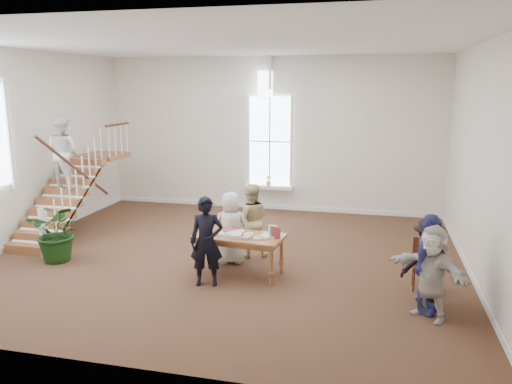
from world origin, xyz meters
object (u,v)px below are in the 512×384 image
(elderly_woman, at_px, (231,228))
(floor_plant, at_px, (58,232))
(woman_cluster_c, at_px, (432,272))
(woman_cluster_b, at_px, (428,260))
(side_chair, at_px, (424,261))
(woman_cluster_a, at_px, (428,264))
(person_yellow, at_px, (251,220))
(police_officer, at_px, (207,242))
(library_table, at_px, (240,239))

(elderly_woman, height_order, floor_plant, elderly_woman)
(woman_cluster_c, xyz_separation_m, floor_plant, (-7.40, 0.97, -0.14))
(woman_cluster_b, xyz_separation_m, woman_cluster_c, (0.00, -0.65, 0.03))
(woman_cluster_c, relative_size, side_chair, 1.65)
(woman_cluster_a, xyz_separation_m, woman_cluster_c, (0.05, -0.20, -0.06))
(person_yellow, xyz_separation_m, floor_plant, (-3.89, -1.24, -0.17))
(police_officer, height_order, woman_cluster_b, police_officer)
(woman_cluster_b, bearing_deg, side_chair, -118.49)
(elderly_woman, relative_size, person_yellow, 0.94)
(woman_cluster_a, distance_m, woman_cluster_c, 0.21)
(side_chair, bearing_deg, library_table, -176.40)
(police_officer, relative_size, person_yellow, 1.04)
(police_officer, distance_m, woman_cluster_b, 3.92)
(police_officer, height_order, woman_cluster_c, police_officer)
(library_table, bearing_deg, floor_plant, -171.99)
(woman_cluster_b, relative_size, floor_plant, 1.17)
(side_chair, bearing_deg, elderly_woman, 174.38)
(person_yellow, relative_size, woman_cluster_c, 1.04)
(floor_plant, bearing_deg, side_chair, 2.24)
(woman_cluster_b, bearing_deg, woman_cluster_a, 55.83)
(police_officer, distance_m, elderly_woman, 1.26)
(police_officer, bearing_deg, floor_plant, 159.54)
(person_yellow, height_order, woman_cluster_b, person_yellow)
(elderly_woman, height_order, woman_cluster_a, woman_cluster_a)
(woman_cluster_c, bearing_deg, police_officer, -146.70)
(person_yellow, xyz_separation_m, woman_cluster_b, (3.51, -1.56, -0.06))
(library_table, bearing_deg, woman_cluster_a, -9.01)
(police_officer, xyz_separation_m, elderly_woman, (0.10, 1.25, -0.08))
(woman_cluster_a, relative_size, woman_cluster_c, 1.08)
(elderly_woman, xyz_separation_m, woman_cluster_b, (3.81, -1.06, -0.02))
(woman_cluster_b, height_order, floor_plant, woman_cluster_b)
(elderly_woman, xyz_separation_m, side_chair, (3.81, -0.45, -0.24))
(library_table, bearing_deg, police_officer, -119.03)
(elderly_woman, bearing_deg, library_table, 105.19)
(library_table, height_order, elderly_woman, elderly_woman)
(floor_plant, bearing_deg, library_table, 2.03)
(library_table, xyz_separation_m, woman_cluster_a, (3.41, -0.91, 0.11))
(woman_cluster_a, relative_size, side_chair, 1.79)
(elderly_woman, height_order, woman_cluster_c, woman_cluster_c)
(floor_plant, bearing_deg, woman_cluster_b, -2.51)
(police_officer, xyz_separation_m, woman_cluster_c, (3.91, -0.46, -0.07))
(floor_plant, xyz_separation_m, side_chair, (7.40, 0.29, -0.12))
(police_officer, height_order, side_chair, police_officer)
(person_yellow, xyz_separation_m, woman_cluster_c, (3.51, -2.21, -0.03))
(woman_cluster_b, bearing_deg, woman_cluster_c, 61.65)
(side_chair, bearing_deg, woman_cluster_c, -88.95)
(elderly_woman, bearing_deg, woman_cluster_b, 149.00)
(elderly_woman, distance_m, woman_cluster_a, 4.06)
(police_officer, relative_size, floor_plant, 1.33)
(police_officer, height_order, floor_plant, police_officer)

